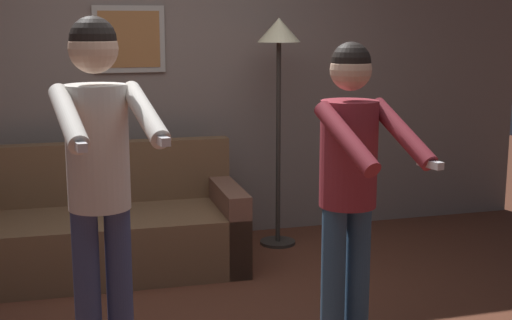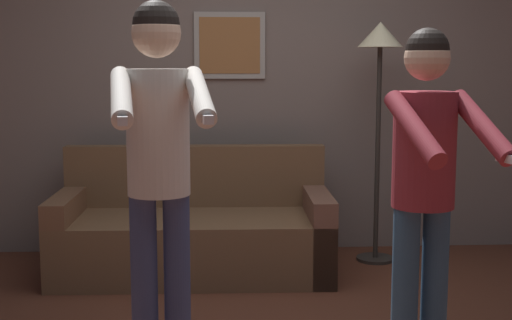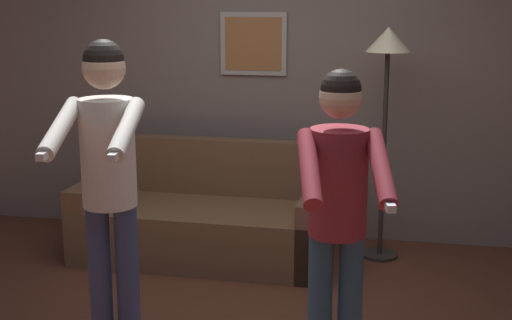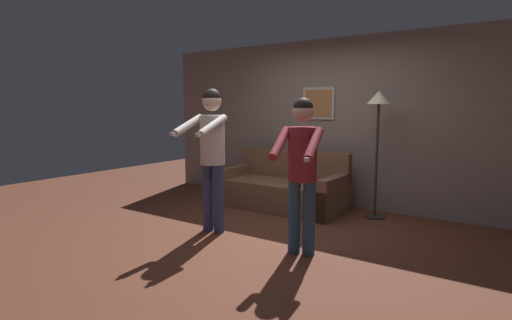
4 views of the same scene
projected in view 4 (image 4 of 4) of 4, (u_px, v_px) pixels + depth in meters
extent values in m
plane|color=brown|center=(267.00, 234.00, 4.87)|extent=(12.00, 12.00, 0.00)
cube|color=gray|center=(333.00, 123.00, 6.27)|extent=(6.40, 0.06, 2.60)
cube|color=#B7B2A8|center=(318.00, 103.00, 6.33)|extent=(0.54, 0.02, 0.51)
cube|color=#AE6F3D|center=(318.00, 103.00, 6.31)|extent=(0.46, 0.01, 0.43)
cube|color=brown|center=(281.00, 195.00, 6.11)|extent=(1.92, 0.89, 0.42)
cube|color=brown|center=(293.00, 164.00, 6.34)|extent=(1.90, 0.18, 0.45)
cube|color=brown|center=(237.00, 183.00, 6.60)|extent=(0.18, 0.85, 0.58)
cube|color=brown|center=(334.00, 197.00, 5.60)|extent=(0.18, 0.85, 0.58)
cylinder|color=#332D28|center=(374.00, 217.00, 5.62)|extent=(0.28, 0.28, 0.02)
cylinder|color=#332D28|center=(376.00, 161.00, 5.52)|extent=(0.04, 0.04, 1.56)
cone|color=#F9EAB7|center=(379.00, 97.00, 5.40)|extent=(0.33, 0.33, 0.18)
cylinder|color=#37426C|center=(208.00, 197.00, 4.98)|extent=(0.13, 0.13, 0.85)
cylinder|color=#37426C|center=(219.00, 199.00, 4.91)|extent=(0.13, 0.13, 0.85)
cylinder|color=silver|center=(212.00, 140.00, 4.85)|extent=(0.30, 0.30, 0.60)
sphere|color=#D8AD8E|center=(212.00, 101.00, 4.79)|extent=(0.23, 0.23, 0.23)
sphere|color=black|center=(212.00, 98.00, 4.78)|extent=(0.22, 0.22, 0.22)
cylinder|color=silver|center=(188.00, 125.00, 4.68)|extent=(0.16, 0.54, 0.25)
cube|color=white|center=(175.00, 134.00, 4.47)|extent=(0.06, 0.15, 0.04)
cylinder|color=silver|center=(213.00, 126.00, 4.53)|extent=(0.16, 0.54, 0.25)
cube|color=white|center=(200.00, 134.00, 4.32)|extent=(0.06, 0.15, 0.04)
cylinder|color=#305071|center=(294.00, 217.00, 4.21)|extent=(0.13, 0.13, 0.78)
cylinder|color=#305071|center=(309.00, 218.00, 4.15)|extent=(0.13, 0.13, 0.78)
cylinder|color=maroon|center=(302.00, 154.00, 4.10)|extent=(0.30, 0.30, 0.56)
sphere|color=#D8AD8E|center=(303.00, 111.00, 4.04)|extent=(0.22, 0.22, 0.22)
sphere|color=black|center=(303.00, 108.00, 4.04)|extent=(0.20, 0.20, 0.20)
cylinder|color=maroon|center=(280.00, 143.00, 3.95)|extent=(0.19, 0.48, 0.32)
cylinder|color=maroon|center=(314.00, 144.00, 3.82)|extent=(0.19, 0.48, 0.32)
cube|color=white|center=(308.00, 159.00, 3.64)|extent=(0.07, 0.16, 0.04)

